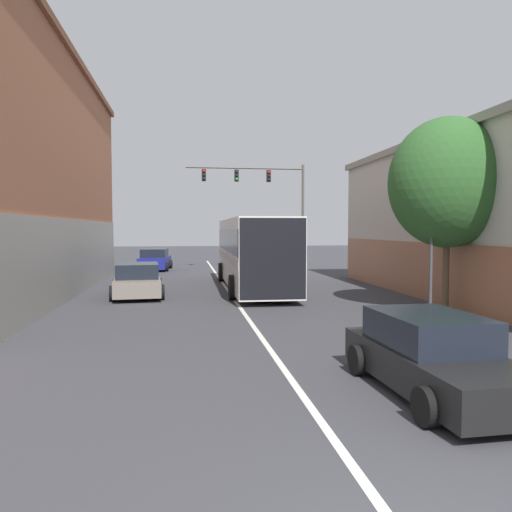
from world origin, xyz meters
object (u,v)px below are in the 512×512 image
at_px(parked_car_left_mid, 137,281).
at_px(street_lamp, 431,247).
at_px(parked_car_left_near, 155,260).
at_px(hatchback_foreground, 433,356).
at_px(traffic_signal_gantry, 266,192).
at_px(street_tree_near, 448,183).
at_px(bus, 253,250).

bearing_deg(parked_car_left_mid, street_lamp, -125.47).
bearing_deg(parked_car_left_near, hatchback_foreground, -162.91).
xyz_separation_m(parked_car_left_mid, traffic_signal_gantry, (7.55, 12.92, 4.72)).
bearing_deg(street_tree_near, street_lamp, -146.02).
relative_size(hatchback_foreground, traffic_signal_gantry, 0.51).
relative_size(hatchback_foreground, street_tree_near, 0.64).
relative_size(hatchback_foreground, parked_car_left_near, 0.96).
bearing_deg(traffic_signal_gantry, bus, -102.49).
distance_m(hatchback_foreground, parked_car_left_mid, 14.57).
height_order(hatchback_foreground, parked_car_left_mid, parked_car_left_mid).
bearing_deg(street_lamp, parked_car_left_near, 117.04).
height_order(bus, street_tree_near, street_tree_near).
xyz_separation_m(street_lamp, street_tree_near, (0.83, 0.56, 2.13)).
distance_m(hatchback_foreground, traffic_signal_gantry, 26.60).
bearing_deg(street_lamp, bus, 121.45).
bearing_deg(parked_car_left_mid, hatchback_foreground, -159.89).
height_order(bus, parked_car_left_mid, bus).
distance_m(bus, hatchback_foreground, 15.26).
distance_m(hatchback_foreground, street_tree_near, 9.88).
relative_size(hatchback_foreground, street_lamp, 1.05).
bearing_deg(traffic_signal_gantry, hatchback_foreground, -93.08).
bearing_deg(traffic_signal_gantry, parked_car_left_mid, -120.31).
xyz_separation_m(bus, street_lamp, (4.79, -7.83, 0.39)).
xyz_separation_m(parked_car_left_near, street_lamp, (9.99, -19.58, 1.54)).
height_order(parked_car_left_near, street_tree_near, street_tree_near).
relative_size(bus, street_lamp, 2.88).
relative_size(bus, traffic_signal_gantry, 1.40).
height_order(hatchback_foreground, street_lamp, street_lamp).
distance_m(parked_car_left_near, street_tree_near, 22.19).
bearing_deg(street_lamp, parked_car_left_mid, 149.38).
height_order(traffic_signal_gantry, street_tree_near, traffic_signal_gantry).
xyz_separation_m(parked_car_left_mid, street_lamp, (9.92, -5.87, 1.57)).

